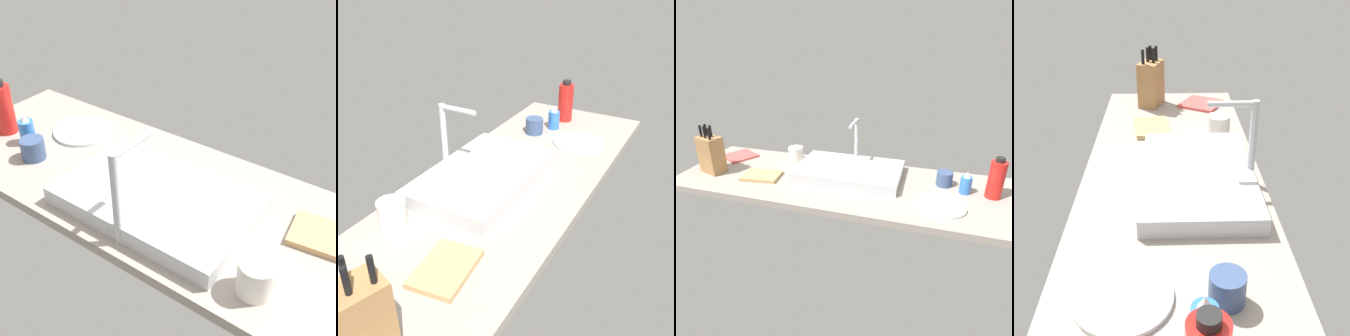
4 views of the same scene
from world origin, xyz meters
TOP-DOWN VIEW (x-y plane):
  - countertop_slab at (0.00, 0.00)cm, footprint 186.20×61.07cm
  - sink_basin at (1.19, 8.10)cm, footprint 58.00×35.91cm
  - faucet at (0.91, 23.68)cm, footprint 5.50×15.93cm
  - knife_block at (-76.15, -9.17)cm, footprint 15.81×12.82cm
  - cutting_board at (-45.42, -8.18)cm, footprint 21.98×16.57cm
  - soap_bottle at (62.84, 5.54)cm, footprint 5.58×5.58cm
  - dinner_plate at (51.65, -11.71)cm, footprint 22.84×22.84cm
  - dish_towel at (-75.10, 15.01)cm, footprint 24.02×24.17cm
  - coffee_mug at (-36.64, 19.14)cm, footprint 9.20×9.20cm
  - ceramic_cup at (52.76, 11.43)cm, footprint 8.37×8.37cm

SIDE VIEW (x-z plane):
  - countertop_slab at x=0.00cm, z-range 0.00..3.50cm
  - dinner_plate at x=51.65cm, z-range 3.50..4.70cm
  - dish_towel at x=-75.10cm, z-range 3.50..4.70cm
  - cutting_board at x=-45.42cm, z-range 3.50..5.30cm
  - sink_basin at x=1.19cm, z-range 3.50..9.18cm
  - ceramic_cup at x=52.76cm, z-range 3.50..11.07cm
  - coffee_mug at x=-36.64cm, z-range 3.50..12.76cm
  - soap_bottle at x=62.84cm, z-range 2.61..14.26cm
  - knife_block at x=-76.15cm, z-range 0.54..28.06cm
  - faucet at x=0.91cm, z-range 6.31..34.97cm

